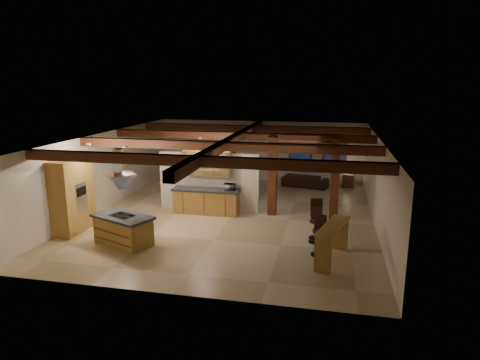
# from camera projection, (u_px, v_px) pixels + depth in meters

# --- Properties ---
(ground) EXTENTS (12.00, 12.00, 0.00)m
(ground) POSITION_uv_depth(u_px,v_px,m) (232.00, 216.00, 15.57)
(ground) COLOR tan
(ground) RESTS_ON ground
(room_walls) EXTENTS (12.00, 12.00, 12.00)m
(room_walls) POSITION_uv_depth(u_px,v_px,m) (232.00, 168.00, 15.16)
(room_walls) COLOR beige
(room_walls) RESTS_ON ground
(ceiling_beams) EXTENTS (10.00, 12.00, 0.28)m
(ceiling_beams) POSITION_uv_depth(u_px,v_px,m) (232.00, 141.00, 14.94)
(ceiling_beams) COLOR #401710
(ceiling_beams) RESTS_ON room_walls
(timber_posts) EXTENTS (2.50, 0.30, 2.90)m
(timber_posts) POSITION_uv_depth(u_px,v_px,m) (304.00, 169.00, 15.13)
(timber_posts) COLOR #401710
(timber_posts) RESTS_ON ground
(partition_wall) EXTENTS (3.80, 0.18, 2.20)m
(partition_wall) POSITION_uv_depth(u_px,v_px,m) (209.00, 182.00, 16.00)
(partition_wall) COLOR beige
(partition_wall) RESTS_ON ground
(pantry_cabinet) EXTENTS (0.67, 1.60, 2.40)m
(pantry_cabinet) POSITION_uv_depth(u_px,v_px,m) (73.00, 195.00, 13.77)
(pantry_cabinet) COLOR #A47B34
(pantry_cabinet) RESTS_ON ground
(back_counter) EXTENTS (2.50, 0.66, 0.94)m
(back_counter) POSITION_uv_depth(u_px,v_px,m) (206.00, 201.00, 15.77)
(back_counter) COLOR #A47B34
(back_counter) RESTS_ON ground
(upper_display_cabinet) EXTENTS (1.80, 0.36, 0.95)m
(upper_display_cabinet) POSITION_uv_depth(u_px,v_px,m) (207.00, 163.00, 15.65)
(upper_display_cabinet) COLOR #A47B34
(upper_display_cabinet) RESTS_ON partition_wall
(range_hood) EXTENTS (1.10, 1.10, 1.40)m
(range_hood) POSITION_uv_depth(u_px,v_px,m) (121.00, 187.00, 12.49)
(range_hood) COLOR silver
(range_hood) RESTS_ON room_walls
(back_windows) EXTENTS (2.70, 0.07, 1.70)m
(back_windows) POSITION_uv_depth(u_px,v_px,m) (317.00, 152.00, 20.31)
(back_windows) COLOR #401710
(back_windows) RESTS_ON room_walls
(framed_art) EXTENTS (0.65, 0.05, 0.85)m
(framed_art) POSITION_uv_depth(u_px,v_px,m) (230.00, 145.00, 21.14)
(framed_art) COLOR #401710
(framed_art) RESTS_ON room_walls
(recessed_cans) EXTENTS (3.16, 2.46, 0.03)m
(recessed_cans) POSITION_uv_depth(u_px,v_px,m) (140.00, 143.00, 13.59)
(recessed_cans) COLOR silver
(recessed_cans) RESTS_ON room_walls
(kitchen_island) EXTENTS (2.06, 1.60, 0.91)m
(kitchen_island) POSITION_uv_depth(u_px,v_px,m) (123.00, 230.00, 12.79)
(kitchen_island) COLOR #A47B34
(kitchen_island) RESTS_ON ground
(dining_table) EXTENTS (1.91, 1.27, 0.62)m
(dining_table) POSITION_uv_depth(u_px,v_px,m) (231.00, 189.00, 18.17)
(dining_table) COLOR #411B10
(dining_table) RESTS_ON ground
(sofa) EXTENTS (2.21, 1.25, 0.61)m
(sofa) POSITION_uv_depth(u_px,v_px,m) (305.00, 180.00, 19.80)
(sofa) COLOR black
(sofa) RESTS_ON ground
(microwave) EXTENTS (0.45, 0.34, 0.23)m
(microwave) POSITION_uv_depth(u_px,v_px,m) (230.00, 187.00, 15.45)
(microwave) COLOR silver
(microwave) RESTS_ON back_counter
(bar_counter) EXTENTS (0.97, 1.98, 1.01)m
(bar_counter) POSITION_uv_depth(u_px,v_px,m) (333.00, 237.00, 11.57)
(bar_counter) COLOR #A47B34
(bar_counter) RESTS_ON ground
(side_table) EXTENTS (0.54, 0.54, 0.60)m
(side_table) POSITION_uv_depth(u_px,v_px,m) (348.00, 181.00, 19.77)
(side_table) COLOR #401710
(side_table) RESTS_ON ground
(table_lamp) EXTENTS (0.28, 0.28, 0.33)m
(table_lamp) POSITION_uv_depth(u_px,v_px,m) (349.00, 169.00, 19.65)
(table_lamp) COLOR black
(table_lamp) RESTS_ON side_table
(bar_stool_a) EXTENTS (0.40, 0.42, 1.14)m
(bar_stool_a) POSITION_uv_depth(u_px,v_px,m) (319.00, 235.00, 11.96)
(bar_stool_a) COLOR black
(bar_stool_a) RESTS_ON ground
(bar_stool_b) EXTENTS (0.37, 0.38, 1.07)m
(bar_stool_b) POSITION_uv_depth(u_px,v_px,m) (315.00, 225.00, 12.93)
(bar_stool_b) COLOR black
(bar_stool_b) RESTS_ON ground
(bar_stool_c) EXTENTS (0.44, 0.45, 1.25)m
(bar_stool_c) POSITION_uv_depth(u_px,v_px,m) (316.00, 219.00, 13.23)
(bar_stool_c) COLOR black
(bar_stool_c) RESTS_ON ground
(dining_chairs) EXTENTS (2.18, 2.18, 1.30)m
(dining_chairs) POSITION_uv_depth(u_px,v_px,m) (231.00, 181.00, 18.10)
(dining_chairs) COLOR #401710
(dining_chairs) RESTS_ON ground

